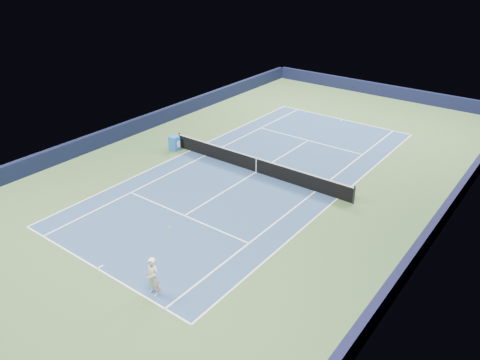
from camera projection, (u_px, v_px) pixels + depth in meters
The scene contains 19 objects.
ground at pixel (256, 172), 28.64m from camera, with size 40.00×40.00×0.00m, color #3A5830.
wall_far at pixel (382, 90), 42.47m from camera, with size 22.00×0.35×1.10m, color black.
wall_right at pixel (439, 221), 22.58m from camera, with size 0.35×40.00×1.10m, color black.
wall_left at pixel (136, 126), 34.20m from camera, with size 0.35×40.00×1.10m, color black.
court_surface at pixel (256, 172), 28.64m from camera, with size 10.97×23.77×0.01m, color navy.
baseline_far at pixel (343, 119), 37.08m from camera, with size 10.97×0.08×0.00m, color white.
baseline_near at pixel (97, 269), 20.20m from camera, with size 10.97×0.08×0.00m, color white.
sideline_doubles_right at pixel (338, 198), 25.69m from camera, with size 0.08×23.77×0.00m, color white.
sideline_doubles_left at pixel (190, 150), 31.58m from camera, with size 0.08×23.77×0.00m, color white.
sideline_singles_right at pixel (315, 191), 26.43m from camera, with size 0.08×23.77×0.00m, color white.
sideline_singles_left at pixel (205, 155), 30.84m from camera, with size 0.08×23.77×0.00m, color white.
service_line_far at pixel (308, 140), 33.18m from camera, with size 8.23×0.08×0.00m, color white.
service_line_near at pixel (184, 216), 24.09m from camera, with size 8.23×0.08×0.00m, color white.
center_service_line at pixel (256, 172), 28.64m from camera, with size 0.08×12.80×0.00m, color white.
center_mark_far at pixel (342, 120), 36.97m from camera, with size 0.08×0.30×0.00m, color white.
center_mark_near at pixel (100, 267), 20.30m from camera, with size 0.08×0.30×0.00m, color white.
tennis_net at pixel (256, 165), 28.41m from camera, with size 12.90×0.10×1.07m.
sponsor_cube at pixel (174, 143), 31.48m from camera, with size 0.64×0.56×0.97m.
tennis_player at pixel (153, 277), 18.39m from camera, with size 0.78×1.24×2.70m.
Camera 1 is at (14.71, -21.11, 12.62)m, focal length 35.00 mm.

